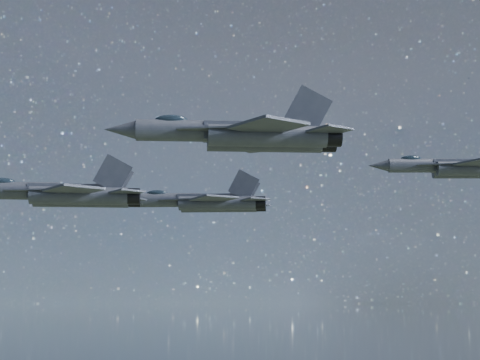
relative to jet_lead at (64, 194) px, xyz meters
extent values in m
cylinder|color=#32353E|center=(-4.36, 0.62, 0.23)|extent=(7.91, 2.71, 1.63)
ellipsoid|color=#1A262F|center=(-5.61, 0.80, 1.02)|extent=(2.62, 1.44, 0.81)
cube|color=#32353E|center=(1.03, -0.15, 0.18)|extent=(8.73, 2.77, 1.36)
cylinder|color=#32353E|center=(1.30, -1.24, -0.29)|extent=(8.94, 2.86, 1.63)
cylinder|color=#32353E|center=(1.59, 0.83, -0.29)|extent=(8.94, 2.86, 1.63)
cylinder|color=black|center=(6.07, -1.93, -0.29)|extent=(1.56, 1.69, 1.51)
cylinder|color=black|center=(6.36, 0.15, -0.29)|extent=(1.56, 1.69, 1.51)
cube|color=#32353E|center=(-2.70, -1.04, 0.11)|extent=(5.53, 2.87, 0.13)
cube|color=#32353E|center=(-2.30, 1.76, 0.11)|extent=(5.50, 1.42, 0.13)
cube|color=#32353E|center=(0.73, -3.70, -0.08)|extent=(5.46, 5.73, 0.21)
cube|color=#32353E|center=(1.74, 3.35, -0.08)|extent=(5.95, 6.01, 0.21)
cube|color=#32353E|center=(5.46, -3.21, -0.08)|extent=(3.21, 3.33, 0.16)
cube|color=#32353E|center=(6.14, 1.56, -0.08)|extent=(3.51, 3.55, 0.16)
cube|color=#32353E|center=(4.27, -1.93, 1.70)|extent=(3.59, 0.97, 3.73)
cube|color=#32353E|center=(4.64, 0.66, 1.70)|extent=(3.65, 0.60, 3.73)
cylinder|color=#32353E|center=(11.21, 10.67, 1.10)|extent=(7.38, 3.56, 1.53)
cone|color=#32353E|center=(6.71, 12.03, 1.10)|extent=(2.64, 1.99, 1.37)
ellipsoid|color=#1A262F|center=(10.09, 11.01, 1.83)|extent=(2.53, 1.66, 0.75)
cube|color=#32353E|center=(16.08, 9.20, 1.05)|extent=(8.11, 3.73, 1.27)
cylinder|color=#32353E|center=(16.18, 8.15, 0.61)|extent=(8.31, 3.84, 1.53)
cylinder|color=#32353E|center=(16.74, 10.03, 0.61)|extent=(8.31, 3.84, 1.53)
cylinder|color=black|center=(20.49, 6.85, 0.61)|extent=(1.63, 1.72, 1.41)
cylinder|color=black|center=(21.05, 8.73, 0.61)|extent=(1.63, 1.72, 1.41)
cube|color=#32353E|center=(12.52, 8.90, 0.98)|extent=(5.00, 3.33, 0.12)
cube|color=#32353E|center=(13.28, 11.43, 0.98)|extent=(5.17, 1.59, 0.12)
cube|color=#32353E|center=(15.31, 5.96, 0.80)|extent=(4.69, 5.04, 0.20)
cube|color=#32353E|center=(17.23, 12.33, 0.80)|extent=(5.62, 5.57, 0.20)
cube|color=#32353E|center=(19.74, 5.75, 0.80)|extent=(2.75, 2.90, 0.15)
cube|color=#32353E|center=(21.05, 10.06, 0.80)|extent=(3.32, 3.32, 0.15)
cube|color=#32353E|center=(18.82, 7.10, 2.47)|extent=(3.22, 1.39, 3.48)
cube|color=#32353E|center=(19.53, 9.44, 2.47)|extent=(3.37, 0.87, 3.48)
cylinder|color=#32353E|center=(8.10, -19.82, 2.16)|extent=(7.52, 2.73, 1.55)
cone|color=#32353E|center=(3.39, -19.05, 2.16)|extent=(2.58, 1.76, 1.39)
ellipsoid|color=#1A262F|center=(6.93, -19.63, 2.91)|extent=(2.51, 1.42, 0.77)
cube|color=#32353E|center=(13.21, -20.67, 2.11)|extent=(8.30, 2.80, 1.29)
cylinder|color=#32353E|center=(13.44, -21.71, 1.66)|extent=(8.50, 2.89, 1.55)
cylinder|color=#32353E|center=(13.77, -19.75, 1.66)|extent=(8.50, 2.89, 1.55)
cylinder|color=black|center=(17.96, -22.46, 1.66)|extent=(1.51, 1.63, 1.43)
cylinder|color=black|center=(18.29, -20.49, 1.66)|extent=(1.51, 1.63, 1.43)
cube|color=#32353E|center=(9.65, -21.44, 2.04)|extent=(5.23, 2.83, 0.12)
cube|color=#32353E|center=(10.09, -18.79, 2.04)|extent=(5.21, 1.24, 0.12)
cube|color=#32353E|center=(12.86, -24.04, 1.86)|extent=(5.14, 5.41, 0.20)
cube|color=#32353E|center=(13.96, -17.36, 1.86)|extent=(5.67, 5.71, 0.20)
cube|color=#32353E|center=(17.36, -23.67, 1.86)|extent=(3.02, 3.14, 0.15)
cube|color=#32353E|center=(18.10, -19.15, 1.86)|extent=(3.35, 3.38, 0.15)
cube|color=#32353E|center=(16.25, -22.43, 3.55)|extent=(3.39, 0.99, 3.54)
cube|color=#32353E|center=(16.66, -19.97, 3.55)|extent=(3.47, 0.59, 3.54)
cylinder|color=#32353E|center=(37.22, 2.20, 4.53)|extent=(7.30, 3.17, 1.51)
cone|color=#32353E|center=(32.72, 3.31, 4.53)|extent=(2.57, 1.87, 1.35)
ellipsoid|color=#1A262F|center=(36.09, 2.48, 5.26)|extent=(2.47, 1.53, 0.74)
cube|color=#32353E|center=(42.09, 1.00, 4.48)|extent=(8.04, 3.30, 1.26)
cylinder|color=#32353E|center=(42.24, -0.03, 4.05)|extent=(8.24, 3.40, 1.51)
cylinder|color=#32353E|center=(42.70, 1.85, 4.05)|extent=(8.24, 3.40, 1.51)
cube|color=#32353E|center=(38.59, 0.52, 4.42)|extent=(5.00, 3.07, 0.12)
cube|color=#32353E|center=(39.22, 3.05, 4.42)|extent=(5.07, 1.31, 0.12)
cube|color=#32353E|center=(41.49, -2.23, 4.24)|extent=(4.78, 5.09, 0.19)
cube|color=#32353E|center=(43.07, 4.14, 4.24)|extent=(5.54, 5.53, 0.19)
camera|label=1|loc=(-1.40, -74.91, -10.02)|focal=60.00mm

